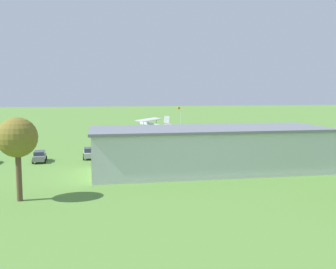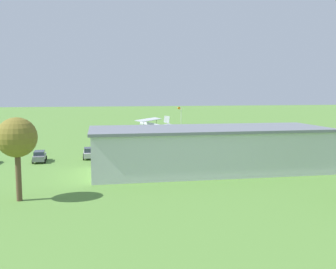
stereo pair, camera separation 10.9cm
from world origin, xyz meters
name	(u,v)px [view 1 (the left image)]	position (x,y,z in m)	size (l,w,h in m)	color
ground_plane	(157,141)	(0.00, 0.00, 0.00)	(400.00, 400.00, 0.00)	#568438
hangar	(209,149)	(-1.56, 32.05, 2.91)	(31.42, 11.82, 5.81)	silver
biplane	(153,125)	(1.94, 7.11, 4.00)	(7.59, 8.79, 3.79)	silver
car_silver	(89,153)	(14.15, 19.36, 0.88)	(2.03, 4.00, 1.71)	#B7B7BC
car_grey	(40,156)	(21.50, 20.76, 0.85)	(2.07, 4.47, 1.63)	slate
person_beside_truck	(238,147)	(-11.56, 17.38, 0.88)	(0.52, 0.52, 1.75)	#3F3F47
person_watching_takeoff	(257,144)	(-16.04, 15.41, 0.86)	(0.42, 0.42, 1.73)	orange
person_by_parked_cars	(112,151)	(10.55, 18.22, 0.82)	(0.41, 0.41, 1.66)	#B23333
person_walking_on_apron	(263,145)	(-16.92, 16.31, 0.78)	(0.51, 0.51, 1.58)	beige
tree_behind_hangar_right	(17,138)	(20.68, 42.02, 6.09)	(3.83, 3.83, 8.10)	brown
windsock	(179,111)	(-6.21, -6.07, 6.19)	(1.17, 1.39, 7.07)	silver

